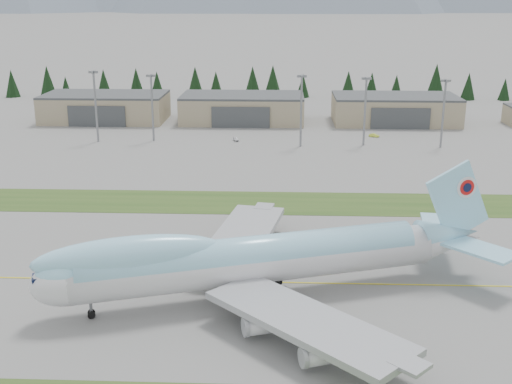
{
  "coord_description": "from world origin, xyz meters",
  "views": [
    {
      "loc": [
        0.58,
        -102.58,
        47.99
      ],
      "look_at": [
        -4.72,
        27.8,
        8.0
      ],
      "focal_mm": 45.0,
      "sensor_mm": 36.0,
      "label": 1
    }
  ],
  "objects_px": {
    "boeing_747_freighter": "(253,259)",
    "service_vehicle_c": "(439,128)",
    "service_vehicle_a": "(236,141)",
    "service_vehicle_b": "(374,137)",
    "hangar_left": "(106,107)",
    "hangar_center": "(243,108)",
    "hangar_right": "(395,109)"
  },
  "relations": [
    {
      "from": "service_vehicle_a",
      "to": "service_vehicle_b",
      "type": "height_order",
      "value": "service_vehicle_a"
    },
    {
      "from": "hangar_left",
      "to": "hangar_right",
      "type": "xyz_separation_m",
      "value": [
        115.0,
        0.0,
        0.0
      ]
    },
    {
      "from": "hangar_left",
      "to": "hangar_center",
      "type": "distance_m",
      "value": 55.0
    },
    {
      "from": "boeing_747_freighter",
      "to": "hangar_center",
      "type": "xyz_separation_m",
      "value": [
        -11.1,
        155.77,
        -1.52
      ]
    },
    {
      "from": "boeing_747_freighter",
      "to": "service_vehicle_a",
      "type": "bearing_deg",
      "value": 77.46
    },
    {
      "from": "boeing_747_freighter",
      "to": "service_vehicle_c",
      "type": "height_order",
      "value": "boeing_747_freighter"
    },
    {
      "from": "hangar_left",
      "to": "hangar_right",
      "type": "distance_m",
      "value": 115.0
    },
    {
      "from": "hangar_right",
      "to": "service_vehicle_b",
      "type": "height_order",
      "value": "hangar_right"
    },
    {
      "from": "service_vehicle_a",
      "to": "boeing_747_freighter",
      "type": "bearing_deg",
      "value": -103.03
    },
    {
      "from": "hangar_center",
      "to": "boeing_747_freighter",
      "type": "bearing_deg",
      "value": -85.93
    },
    {
      "from": "boeing_747_freighter",
      "to": "hangar_center",
      "type": "relative_size",
      "value": 1.65
    },
    {
      "from": "hangar_right",
      "to": "service_vehicle_c",
      "type": "relative_size",
      "value": 11.05
    },
    {
      "from": "hangar_left",
      "to": "service_vehicle_c",
      "type": "relative_size",
      "value": 11.05
    },
    {
      "from": "hangar_left",
      "to": "service_vehicle_a",
      "type": "distance_m",
      "value": 65.82
    },
    {
      "from": "hangar_left",
      "to": "hangar_right",
      "type": "height_order",
      "value": "same"
    },
    {
      "from": "service_vehicle_a",
      "to": "service_vehicle_b",
      "type": "relative_size",
      "value": 1.03
    },
    {
      "from": "hangar_center",
      "to": "service_vehicle_c",
      "type": "distance_m",
      "value": 76.06
    },
    {
      "from": "boeing_747_freighter",
      "to": "hangar_left",
      "type": "relative_size",
      "value": 1.65
    },
    {
      "from": "hangar_left",
      "to": "hangar_center",
      "type": "relative_size",
      "value": 1.0
    },
    {
      "from": "boeing_747_freighter",
      "to": "service_vehicle_b",
      "type": "distance_m",
      "value": 133.69
    },
    {
      "from": "hangar_left",
      "to": "service_vehicle_b",
      "type": "xyz_separation_m",
      "value": [
        103.43,
        -27.58,
        -5.39
      ]
    },
    {
      "from": "service_vehicle_a",
      "to": "service_vehicle_b",
      "type": "bearing_deg",
      "value": -8.54
    },
    {
      "from": "service_vehicle_a",
      "to": "service_vehicle_c",
      "type": "height_order",
      "value": "service_vehicle_a"
    },
    {
      "from": "service_vehicle_b",
      "to": "service_vehicle_a",
      "type": "bearing_deg",
      "value": 126.33
    },
    {
      "from": "hangar_left",
      "to": "hangar_center",
      "type": "bearing_deg",
      "value": 0.0
    },
    {
      "from": "boeing_747_freighter",
      "to": "service_vehicle_c",
      "type": "xyz_separation_m",
      "value": [
        64.04,
        145.27,
        -6.9
      ]
    },
    {
      "from": "boeing_747_freighter",
      "to": "service_vehicle_c",
      "type": "relative_size",
      "value": 18.21
    },
    {
      "from": "hangar_center",
      "to": "service_vehicle_b",
      "type": "relative_size",
      "value": 13.17
    },
    {
      "from": "hangar_right",
      "to": "service_vehicle_c",
      "type": "xyz_separation_m",
      "value": [
        15.14,
        -10.5,
        -5.39
      ]
    },
    {
      "from": "service_vehicle_b",
      "to": "boeing_747_freighter",
      "type": "bearing_deg",
      "value": -169.78
    },
    {
      "from": "boeing_747_freighter",
      "to": "service_vehicle_c",
      "type": "bearing_deg",
      "value": 48.28
    },
    {
      "from": "hangar_center",
      "to": "service_vehicle_c",
      "type": "bearing_deg",
      "value": -7.96
    }
  ]
}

